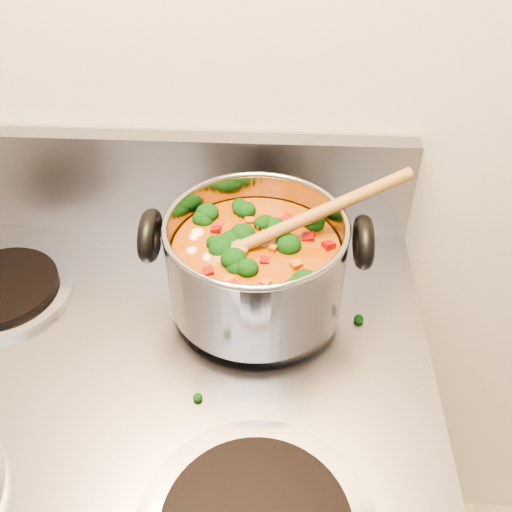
{
  "coord_description": "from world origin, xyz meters",
  "views": [
    {
      "loc": [
        0.21,
        0.77,
        1.48
      ],
      "look_at": [
        0.18,
        1.31,
        1.01
      ],
      "focal_mm": 40.0,
      "sensor_mm": 36.0,
      "label": 1
    }
  ],
  "objects": [
    {
      "name": "cooktop_crumbs",
      "position": [
        0.2,
        1.18,
        0.92
      ],
      "size": [
        0.21,
        0.1,
        0.01
      ],
      "color": "black",
      "rests_on": "electric_range"
    },
    {
      "name": "stockpot",
      "position": [
        0.18,
        1.31,
        1.0
      ],
      "size": [
        0.28,
        0.23,
        0.14
      ],
      "rotation": [
        0.0,
        0.0,
        0.01
      ],
      "color": "#9999A0",
      "rests_on": "electric_range"
    },
    {
      "name": "wooden_spoon",
      "position": [
        0.2,
        1.32,
        1.04
      ],
      "size": [
        0.28,
        0.13,
        0.1
      ],
      "rotation": [
        0.0,
        0.0,
        0.37
      ],
      "color": "brown",
      "rests_on": "stockpot"
    }
  ]
}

